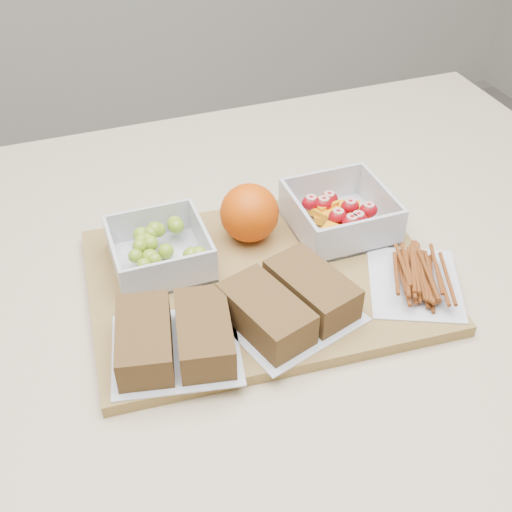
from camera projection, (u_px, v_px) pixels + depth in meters
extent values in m
cube|color=beige|center=(251.00, 475.00, 1.10)|extent=(1.20, 0.90, 0.90)
cube|color=olive|center=(262.00, 280.00, 0.80)|extent=(0.44, 0.33, 0.02)
cube|color=silver|center=(161.00, 262.00, 0.81)|extent=(0.12, 0.12, 0.00)
cube|color=silver|center=(149.00, 223.00, 0.83)|extent=(0.12, 0.00, 0.05)
cube|color=silver|center=(170.00, 277.00, 0.75)|extent=(0.12, 0.00, 0.05)
cube|color=silver|center=(203.00, 239.00, 0.81)|extent=(0.00, 0.11, 0.05)
cube|color=silver|center=(114.00, 258.00, 0.78)|extent=(0.00, 0.11, 0.05)
sphere|color=olive|center=(150.00, 257.00, 0.78)|extent=(0.02, 0.02, 0.02)
sphere|color=olive|center=(135.00, 256.00, 0.78)|extent=(0.02, 0.02, 0.02)
sphere|color=olive|center=(151.00, 233.00, 0.81)|extent=(0.02, 0.02, 0.02)
sphere|color=olive|center=(166.00, 251.00, 0.80)|extent=(0.02, 0.02, 0.02)
sphere|color=olive|center=(140.00, 246.00, 0.79)|extent=(0.02, 0.02, 0.02)
sphere|color=olive|center=(153.00, 259.00, 0.79)|extent=(0.02, 0.02, 0.02)
sphere|color=olive|center=(141.00, 241.00, 0.80)|extent=(0.02, 0.02, 0.02)
sphere|color=olive|center=(199.00, 255.00, 0.77)|extent=(0.02, 0.02, 0.02)
sphere|color=olive|center=(175.00, 224.00, 0.83)|extent=(0.02, 0.02, 0.02)
sphere|color=olive|center=(155.00, 230.00, 0.81)|extent=(0.02, 0.02, 0.02)
sphere|color=olive|center=(144.00, 265.00, 0.77)|extent=(0.02, 0.02, 0.02)
sphere|color=olive|center=(176.00, 226.00, 0.82)|extent=(0.02, 0.02, 0.02)
sphere|color=olive|center=(172.00, 268.00, 0.77)|extent=(0.02, 0.02, 0.02)
sphere|color=olive|center=(149.00, 238.00, 0.81)|extent=(0.02, 0.02, 0.02)
sphere|color=olive|center=(151.00, 244.00, 0.80)|extent=(0.02, 0.02, 0.02)
sphere|color=olive|center=(158.00, 230.00, 0.81)|extent=(0.02, 0.02, 0.02)
sphere|color=olive|center=(191.00, 255.00, 0.77)|extent=(0.02, 0.02, 0.02)
sphere|color=olive|center=(201.00, 265.00, 0.78)|extent=(0.02, 0.02, 0.02)
sphere|color=olive|center=(144.00, 240.00, 0.80)|extent=(0.02, 0.02, 0.02)
sphere|color=olive|center=(155.00, 260.00, 0.78)|extent=(0.02, 0.02, 0.02)
sphere|color=olive|center=(141.00, 235.00, 0.82)|extent=(0.02, 0.02, 0.02)
cube|color=silver|center=(339.00, 226.00, 0.87)|extent=(0.13, 0.13, 0.00)
cube|color=silver|center=(321.00, 187.00, 0.89)|extent=(0.13, 0.00, 0.05)
cube|color=silver|center=(361.00, 238.00, 0.81)|extent=(0.13, 0.00, 0.05)
cube|color=silver|center=(381.00, 202.00, 0.87)|extent=(0.00, 0.12, 0.05)
cube|color=silver|center=(298.00, 220.00, 0.83)|extent=(0.00, 0.12, 0.05)
cube|color=orange|center=(349.00, 225.00, 0.84)|extent=(0.04, 0.04, 0.01)
cube|color=orange|center=(325.00, 210.00, 0.87)|extent=(0.05, 0.05, 0.01)
cube|color=orange|center=(345.00, 214.00, 0.86)|extent=(0.04, 0.05, 0.01)
cube|color=orange|center=(349.00, 211.00, 0.88)|extent=(0.04, 0.05, 0.01)
cube|color=orange|center=(324.00, 211.00, 0.86)|extent=(0.04, 0.04, 0.01)
cube|color=orange|center=(324.00, 204.00, 0.86)|extent=(0.04, 0.03, 0.01)
cube|color=orange|center=(334.00, 233.00, 0.82)|extent=(0.04, 0.04, 0.01)
cube|color=orange|center=(359.00, 225.00, 0.84)|extent=(0.04, 0.04, 0.01)
cube|color=orange|center=(327.00, 217.00, 0.86)|extent=(0.04, 0.04, 0.01)
ellipsoid|color=#A60815|center=(350.00, 207.00, 0.85)|extent=(0.03, 0.02, 0.02)
ellipsoid|color=#A60815|center=(358.00, 219.00, 0.83)|extent=(0.03, 0.02, 0.02)
ellipsoid|color=#A60815|center=(311.00, 203.00, 0.86)|extent=(0.03, 0.02, 0.02)
ellipsoid|color=#A60815|center=(368.00, 210.00, 0.85)|extent=(0.03, 0.02, 0.02)
ellipsoid|color=#A60815|center=(324.00, 204.00, 0.86)|extent=(0.03, 0.02, 0.02)
ellipsoid|color=#A60815|center=(351.00, 222.00, 0.82)|extent=(0.03, 0.02, 0.02)
ellipsoid|color=#A60815|center=(338.00, 217.00, 0.83)|extent=(0.03, 0.02, 0.02)
ellipsoid|color=#A60815|center=(329.00, 199.00, 0.86)|extent=(0.03, 0.02, 0.02)
sphere|color=#D94B05|center=(249.00, 213.00, 0.83)|extent=(0.08, 0.08, 0.08)
cube|color=silver|center=(176.00, 349.00, 0.70)|extent=(0.16, 0.15, 0.00)
cube|color=brown|center=(144.00, 339.00, 0.68)|extent=(0.08, 0.11, 0.04)
cube|color=brown|center=(204.00, 333.00, 0.69)|extent=(0.08, 0.11, 0.04)
cube|color=silver|center=(288.00, 315.00, 0.74)|extent=(0.17, 0.16, 0.00)
cube|color=brown|center=(266.00, 313.00, 0.71)|extent=(0.09, 0.12, 0.04)
cube|color=brown|center=(311.00, 289.00, 0.74)|extent=(0.09, 0.12, 0.04)
cube|color=silver|center=(414.00, 283.00, 0.78)|extent=(0.15, 0.16, 0.00)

